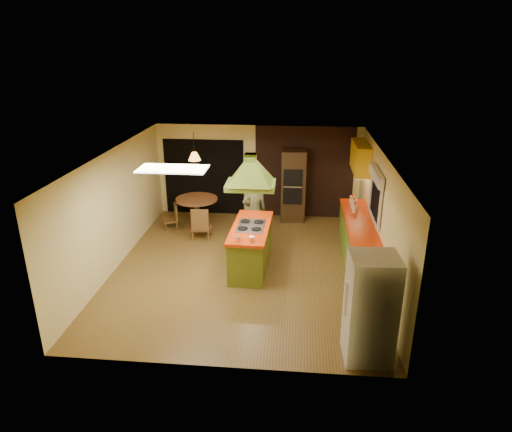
# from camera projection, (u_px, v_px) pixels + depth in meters

# --- Properties ---
(ground) EXTENTS (6.50, 6.50, 0.00)m
(ground) POSITION_uv_depth(u_px,v_px,m) (245.00, 267.00, 9.86)
(ground) COLOR brown
(ground) RESTS_ON ground
(room_walls) EXTENTS (5.50, 6.50, 6.50)m
(room_walls) POSITION_uv_depth(u_px,v_px,m) (244.00, 213.00, 9.41)
(room_walls) COLOR #FFF6B6
(room_walls) RESTS_ON ground
(ceiling_plane) EXTENTS (6.50, 6.50, 0.00)m
(ceiling_plane) POSITION_uv_depth(u_px,v_px,m) (243.00, 154.00, 8.96)
(ceiling_plane) COLOR silver
(ceiling_plane) RESTS_ON room_walls
(brick_panel) EXTENTS (2.64, 0.03, 2.50)m
(brick_panel) POSITION_uv_depth(u_px,v_px,m) (304.00, 173.00, 12.30)
(brick_panel) COLOR #381E14
(brick_panel) RESTS_ON ground
(nook_opening) EXTENTS (2.20, 0.03, 2.10)m
(nook_opening) POSITION_uv_depth(u_px,v_px,m) (204.00, 177.00, 12.62)
(nook_opening) COLOR black
(nook_opening) RESTS_ON ground
(right_counter) EXTENTS (0.62, 3.05, 0.92)m
(right_counter) POSITION_uv_depth(u_px,v_px,m) (358.00, 241.00, 10.04)
(right_counter) COLOR olive
(right_counter) RESTS_ON ground
(upper_cabinets) EXTENTS (0.34, 1.40, 0.70)m
(upper_cabinets) POSITION_uv_depth(u_px,v_px,m) (360.00, 157.00, 10.98)
(upper_cabinets) COLOR yellow
(upper_cabinets) RESTS_ON room_walls
(window_right) EXTENTS (0.12, 1.35, 1.06)m
(window_right) POSITION_uv_depth(u_px,v_px,m) (376.00, 187.00, 9.36)
(window_right) COLOR black
(window_right) RESTS_ON room_walls
(fluor_panel) EXTENTS (1.20, 0.60, 0.03)m
(fluor_panel) POSITION_uv_depth(u_px,v_px,m) (173.00, 169.00, 7.95)
(fluor_panel) COLOR white
(fluor_panel) RESTS_ON ceiling_plane
(kitchen_island) EXTENTS (0.83, 1.94, 0.97)m
(kitchen_island) POSITION_uv_depth(u_px,v_px,m) (251.00, 247.00, 9.68)
(kitchen_island) COLOR olive
(kitchen_island) RESTS_ON ground
(range_hood) EXTENTS (0.99, 0.72, 0.79)m
(range_hood) POSITION_uv_depth(u_px,v_px,m) (251.00, 166.00, 9.05)
(range_hood) COLOR #5F761D
(range_hood) RESTS_ON ceiling_plane
(man) EXTENTS (0.67, 0.55, 1.60)m
(man) POSITION_uv_depth(u_px,v_px,m) (254.00, 211.00, 10.79)
(man) COLOR brown
(man) RESTS_ON ground
(refrigerator) EXTENTS (0.74, 0.71, 1.71)m
(refrigerator) POSITION_uv_depth(u_px,v_px,m) (370.00, 309.00, 6.76)
(refrigerator) COLOR silver
(refrigerator) RESTS_ON ground
(wall_oven) EXTENTS (0.67, 0.63, 1.93)m
(wall_oven) POSITION_uv_depth(u_px,v_px,m) (293.00, 186.00, 12.17)
(wall_oven) COLOR #452E16
(wall_oven) RESTS_ON ground
(dining_table) EXTENTS (1.07, 1.07, 0.80)m
(dining_table) POSITION_uv_depth(u_px,v_px,m) (197.00, 207.00, 11.78)
(dining_table) COLOR brown
(dining_table) RESTS_ON ground
(chair_left) EXTENTS (0.46, 0.46, 0.64)m
(chair_left) POSITION_uv_depth(u_px,v_px,m) (170.00, 216.00, 11.83)
(chair_left) COLOR brown
(chair_left) RESTS_ON ground
(chair_near) EXTENTS (0.46, 0.46, 0.81)m
(chair_near) POSITION_uv_depth(u_px,v_px,m) (202.00, 222.00, 11.21)
(chair_near) COLOR brown
(chair_near) RESTS_ON ground
(pendant_lamp) EXTENTS (0.32, 0.32, 0.20)m
(pendant_lamp) POSITION_uv_depth(u_px,v_px,m) (194.00, 156.00, 11.30)
(pendant_lamp) COLOR #FF9E3F
(pendant_lamp) RESTS_ON ceiling_plane
(canister_large) EXTENTS (0.15, 0.15, 0.20)m
(canister_large) POSITION_uv_depth(u_px,v_px,m) (352.00, 200.00, 10.90)
(canister_large) COLOR beige
(canister_large) RESTS_ON right_counter
(canister_medium) EXTENTS (0.19, 0.19, 0.21)m
(canister_medium) POSITION_uv_depth(u_px,v_px,m) (354.00, 204.00, 10.61)
(canister_medium) COLOR beige
(canister_medium) RESTS_ON right_counter
(canister_small) EXTENTS (0.14, 0.14, 0.17)m
(canister_small) POSITION_uv_depth(u_px,v_px,m) (355.00, 209.00, 10.37)
(canister_small) COLOR beige
(canister_small) RESTS_ON right_counter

